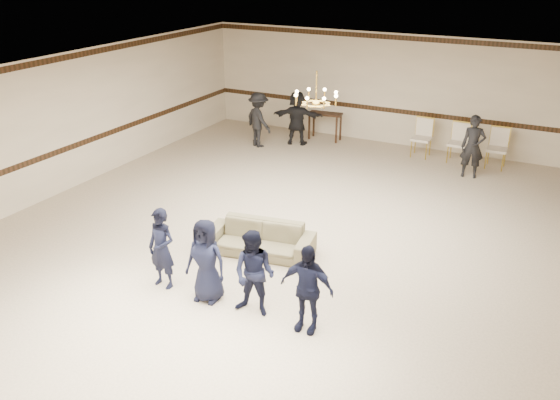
{
  "coord_description": "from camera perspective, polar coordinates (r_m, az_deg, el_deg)",
  "views": [
    {
      "loc": [
        4.56,
        -9.32,
        5.37
      ],
      "look_at": [
        -0.02,
        -0.5,
        1.05
      ],
      "focal_mm": 37.26,
      "sensor_mm": 36.0,
      "label": 1
    }
  ],
  "objects": [
    {
      "name": "banquet_chair_left",
      "position": [
        16.66,
        13.72,
        5.9
      ],
      "size": [
        0.52,
        0.52,
        1.05
      ],
      "primitive_type": null,
      "rotation": [
        0.0,
        0.0,
        -0.01
      ],
      "color": "beige",
      "rests_on": "floor"
    },
    {
      "name": "chandelier",
      "position": [
        11.56,
        3.59,
        10.97
      ],
      "size": [
        0.94,
        0.94,
        0.89
      ],
      "primitive_type": null,
      "color": "gold",
      "rests_on": "ceiling"
    },
    {
      "name": "console_table",
      "position": [
        17.76,
        4.43,
        7.23
      ],
      "size": [
        1.04,
        0.52,
        0.84
      ],
      "primitive_type": "cube",
      "rotation": [
        0.0,
        0.0,
        0.1
      ],
      "color": "#341C11",
      "rests_on": "floor"
    },
    {
      "name": "adult_right",
      "position": [
        15.39,
        18.4,
        4.99
      ],
      "size": [
        0.64,
        0.48,
        1.6
      ],
      "primitive_type": "imported",
      "rotation": [
        0.0,
        0.0,
        0.17
      ],
      "color": "black",
      "rests_on": "floor"
    },
    {
      "name": "chair_rail",
      "position": [
        17.49,
        11.57,
        8.54
      ],
      "size": [
        12.0,
        0.02,
        0.14
      ],
      "primitive_type": "cube",
      "color": "#351E10",
      "rests_on": "wall_back"
    },
    {
      "name": "boy_b",
      "position": [
        9.53,
        -7.26,
        -5.93
      ],
      "size": [
        0.73,
        0.51,
        1.43
      ],
      "primitive_type": "imported",
      "rotation": [
        0.0,
        0.0,
        0.08
      ],
      "color": "black",
      "rests_on": "floor"
    },
    {
      "name": "settee",
      "position": [
        11.07,
        -2.0,
        -3.8
      ],
      "size": [
        2.16,
        1.13,
        0.6
      ],
      "primitive_type": "imported",
      "rotation": [
        0.0,
        0.0,
        0.17
      ],
      "color": "#6D6948",
      "rests_on": "floor"
    },
    {
      "name": "crown_molding",
      "position": [
        17.09,
        12.15,
        15.28
      ],
      "size": [
        12.0,
        0.02,
        0.14
      ],
      "primitive_type": "cube",
      "color": "#351E10",
      "rests_on": "wall_back"
    },
    {
      "name": "adult_left",
      "position": [
        17.01,
        -2.12,
        7.88
      ],
      "size": [
        1.19,
        0.99,
        1.6
      ],
      "primitive_type": "imported",
      "rotation": [
        0.0,
        0.0,
        2.68
      ],
      "color": "black",
      "rests_on": "floor"
    },
    {
      "name": "boy_a",
      "position": [
        10.02,
        -11.54,
        -4.69
      ],
      "size": [
        0.54,
        0.37,
        1.43
      ],
      "primitive_type": "imported",
      "rotation": [
        0.0,
        0.0,
        -0.06
      ],
      "color": "black",
      "rests_on": "floor"
    },
    {
      "name": "room",
      "position": [
        11.04,
        1.3,
        3.51
      ],
      "size": [
        12.01,
        14.01,
        3.21
      ],
      "color": "beige",
      "rests_on": "ground"
    },
    {
      "name": "adult_mid",
      "position": [
        17.21,
        1.68,
        8.07
      ],
      "size": [
        1.55,
        0.83,
        1.6
      ],
      "primitive_type": "imported",
      "rotation": [
        0.0,
        0.0,
        3.4
      ],
      "color": "black",
      "rests_on": "floor"
    },
    {
      "name": "banquet_chair_right",
      "position": [
        16.34,
        20.51,
        4.73
      ],
      "size": [
        0.53,
        0.53,
        1.05
      ],
      "primitive_type": null,
      "rotation": [
        0.0,
        0.0,
        0.05
      ],
      "color": "beige",
      "rests_on": "floor"
    },
    {
      "name": "boy_d",
      "position": [
        8.75,
        2.64,
        -8.64
      ],
      "size": [
        0.86,
        0.39,
        1.43
      ],
      "primitive_type": "imported",
      "rotation": [
        0.0,
        0.0,
        0.05
      ],
      "color": "black",
      "rests_on": "floor"
    },
    {
      "name": "boy_c",
      "position": [
        9.11,
        -2.54,
        -7.26
      ],
      "size": [
        0.73,
        0.59,
        1.43
      ],
      "primitive_type": "imported",
      "rotation": [
        0.0,
        0.0,
        0.07
      ],
      "color": "black",
      "rests_on": "floor"
    },
    {
      "name": "banquet_chair_mid",
      "position": [
        16.47,
        17.09,
        5.33
      ],
      "size": [
        0.51,
        0.51,
        1.05
      ],
      "primitive_type": null,
      "rotation": [
        0.0,
        0.0,
        0.0
      ],
      "color": "beige",
      "rests_on": "floor"
    }
  ]
}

